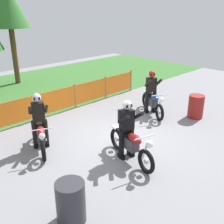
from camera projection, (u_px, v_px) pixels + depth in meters
name	position (u px, v px, depth m)	size (l,w,h in m)	color
ground	(119.00, 141.00, 8.58)	(24.00, 24.00, 0.02)	gray
grass_verge	(14.00, 93.00, 13.26)	(24.00, 7.62, 0.01)	#386B2D
barrier_fence	(57.00, 100.00, 10.57)	(8.87, 0.08, 1.05)	#997547
tree_near_left	(8.00, 6.00, 13.51)	(2.00, 2.00, 5.17)	brown
motorcycle_lead	(131.00, 145.00, 7.31)	(0.80, 2.05, 0.99)	black
motorcycle_trailing	(41.00, 136.00, 7.87)	(1.01, 1.78, 0.92)	black
motorcycle_third	(153.00, 103.00, 10.51)	(1.16, 1.83, 0.98)	black
rider_lead	(127.00, 126.00, 7.32)	(0.65, 0.75, 1.69)	black
rider_trailing	(39.00, 119.00, 7.86)	(0.70, 0.71, 1.69)	black
rider_third	(151.00, 89.00, 10.54)	(0.71, 0.79, 1.69)	black
oil_drum	(196.00, 106.00, 10.20)	(0.58, 0.58, 0.88)	maroon
spare_drum	(71.00, 202.00, 5.22)	(0.58, 0.58, 0.88)	#2D2D33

